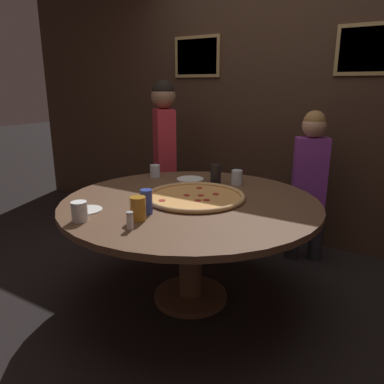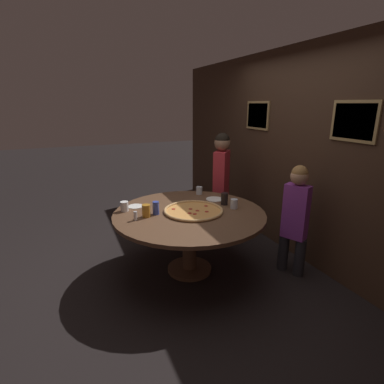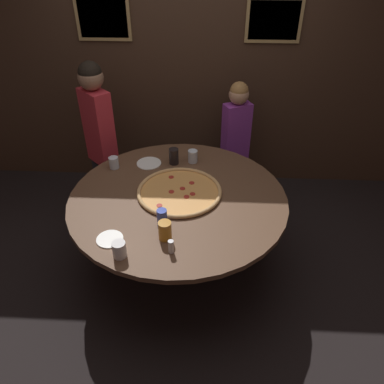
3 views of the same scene
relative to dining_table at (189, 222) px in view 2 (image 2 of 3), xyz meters
name	(u,v)px [view 2 (image 2 of 3)]	position (x,y,z in m)	size (l,w,h in m)	color
ground_plane	(190,270)	(0.00, 0.00, -0.62)	(24.00, 24.00, 0.00)	black
back_wall	(296,154)	(0.00, 1.45, 0.68)	(6.40, 0.08, 2.60)	#3D281C
dining_table	(189,222)	(0.00, 0.00, 0.00)	(1.71, 1.71, 0.74)	brown
giant_pizza	(193,211)	(0.01, 0.05, 0.13)	(0.68, 0.68, 0.03)	#E0994C
drink_cup_front_edge	(156,208)	(-0.08, -0.37, 0.19)	(0.07, 0.07, 0.15)	#384CB7
drink_cup_by_shaker	(224,199)	(-0.07, 0.49, 0.19)	(0.08, 0.08, 0.14)	black
drink_cup_beside_pizza	(124,206)	(-0.32, -0.67, 0.17)	(0.09, 0.09, 0.11)	white
drink_cup_far_left	(199,190)	(-0.59, 0.39, 0.17)	(0.08, 0.08, 0.10)	silver
drink_cup_near_right	(234,204)	(0.09, 0.53, 0.17)	(0.08, 0.08, 0.11)	silver
drink_cup_far_right	(146,211)	(-0.05, -0.48, 0.19)	(0.09, 0.09, 0.14)	#BC7A23
white_plate_beside_cup	(215,199)	(-0.30, 0.47, 0.12)	(0.22, 0.22, 0.01)	white
white_plate_right_side	(136,206)	(-0.42, -0.52, 0.12)	(0.18, 0.18, 0.01)	white
condiment_shaker	(135,216)	(0.01, -0.61, 0.17)	(0.04, 0.04, 0.10)	silver
diner_far_right	(296,214)	(0.50, 1.08, 0.11)	(0.34, 0.24, 1.28)	#232328
diner_side_right	(221,178)	(-0.83, 0.86, 0.24)	(0.37, 0.36, 1.52)	#232328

